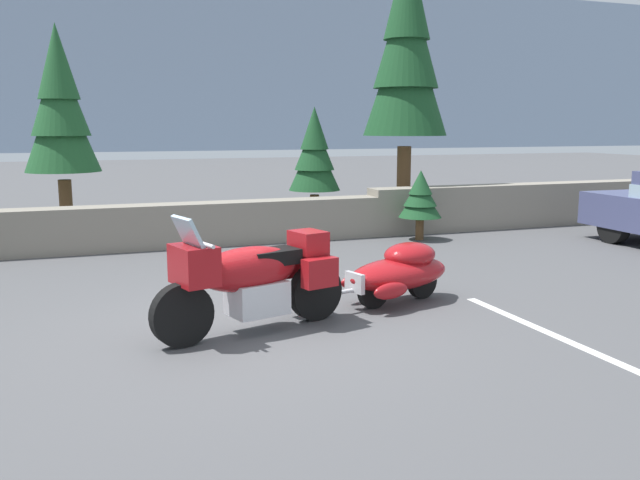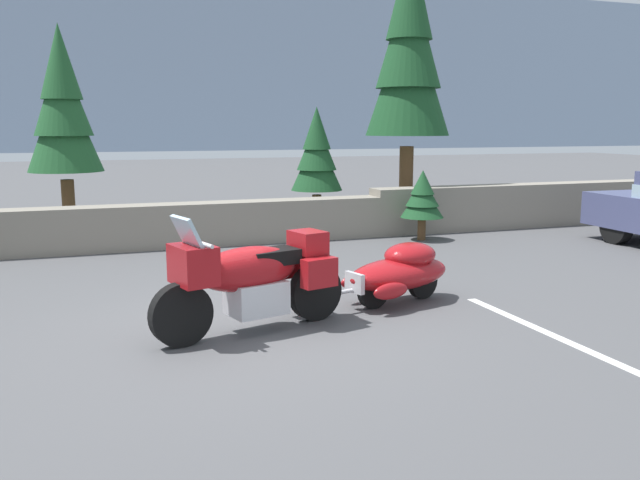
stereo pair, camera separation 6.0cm
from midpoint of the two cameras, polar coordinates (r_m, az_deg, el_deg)
name	(u,v)px [view 2 (the right image)]	position (r m, az deg, el deg)	size (l,w,h in m)	color
ground_plane	(243,330)	(7.44, -6.35, -7.64)	(80.00, 80.00, 0.00)	#4C4C4F
stone_guard_wall	(226,221)	(12.74, -7.93, 1.60)	(24.00, 0.58, 0.96)	gray
distant_ridgeline	(92,86)	(102.55, -18.96, 12.41)	(240.00, 80.00, 16.00)	#8C9EB7
touring_motorcycle	(251,276)	(7.18, -5.66, -3.12)	(2.26, 1.11, 1.33)	black
car_shaped_trailer	(400,271)	(8.45, 7.05, -2.67)	(2.22, 1.08, 0.76)	black
pine_tree_tall	(409,49)	(15.08, 7.75, 15.92)	(1.83, 1.83, 6.18)	brown
pine_tree_secondary	(62,106)	(13.84, -21.10, 10.63)	(1.41, 1.41, 4.14)	brown
pine_tree_far_right	(317,153)	(14.31, -0.16, 7.44)	(1.10, 1.10, 2.64)	brown
pine_sapling_farther	(422,196)	(13.18, 8.91, 3.71)	(0.84, 0.84, 1.38)	brown
parking_stripe_marker	(565,340)	(7.49, 20.47, -8.07)	(0.12, 3.60, 0.01)	silver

